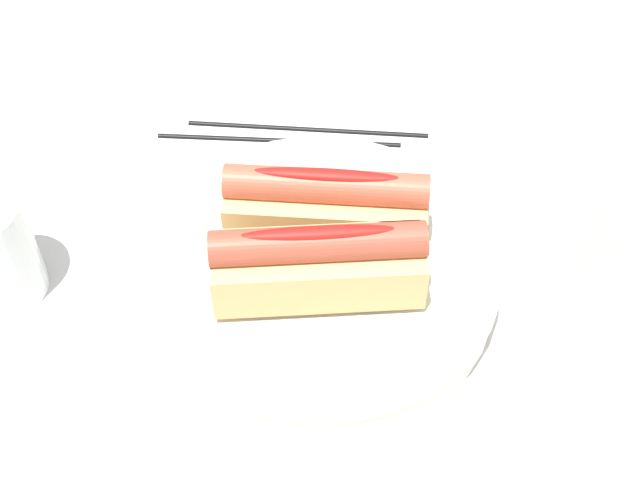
{
  "coord_description": "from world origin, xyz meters",
  "views": [
    {
      "loc": [
        0.05,
        0.41,
        0.54
      ],
      "look_at": [
        0.01,
        0.0,
        0.06
      ],
      "focal_mm": 49.03,
      "sensor_mm": 36.0,
      "label": 1
    }
  ],
  "objects_px": {
    "chopstick_far": "(311,128)",
    "chopstick_near": "(279,139)",
    "serving_bowl": "(320,271)",
    "hotdog_back": "(318,262)",
    "hotdog_front": "(322,205)"
  },
  "relations": [
    {
      "from": "chopstick_far",
      "to": "hotdog_front",
      "type": "bearing_deg",
      "value": 98.34
    },
    {
      "from": "serving_bowl",
      "to": "hotdog_back",
      "type": "relative_size",
      "value": 1.8
    },
    {
      "from": "hotdog_front",
      "to": "hotdog_back",
      "type": "height_order",
      "value": "same"
    },
    {
      "from": "chopstick_near",
      "to": "chopstick_far",
      "type": "height_order",
      "value": "same"
    },
    {
      "from": "chopstick_near",
      "to": "chopstick_far",
      "type": "distance_m",
      "value": 0.03
    },
    {
      "from": "hotdog_back",
      "to": "chopstick_far",
      "type": "relative_size",
      "value": 0.69
    },
    {
      "from": "hotdog_back",
      "to": "hotdog_front",
      "type": "bearing_deg",
      "value": -98.81
    },
    {
      "from": "hotdog_back",
      "to": "chopstick_near",
      "type": "bearing_deg",
      "value": -85.38
    },
    {
      "from": "chopstick_far",
      "to": "hotdog_back",
      "type": "bearing_deg",
      "value": 96.59
    },
    {
      "from": "chopstick_near",
      "to": "chopstick_far",
      "type": "xyz_separation_m",
      "value": [
        -0.03,
        -0.01,
        0.0
      ]
    },
    {
      "from": "hotdog_back",
      "to": "chopstick_near",
      "type": "distance_m",
      "value": 0.21
    },
    {
      "from": "hotdog_front",
      "to": "chopstick_far",
      "type": "relative_size",
      "value": 0.71
    },
    {
      "from": "hotdog_back",
      "to": "chopstick_far",
      "type": "bearing_deg",
      "value": -93.92
    },
    {
      "from": "chopstick_far",
      "to": "chopstick_near",
      "type": "bearing_deg",
      "value": 32.31
    },
    {
      "from": "serving_bowl",
      "to": "hotdog_back",
      "type": "height_order",
      "value": "hotdog_back"
    }
  ]
}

